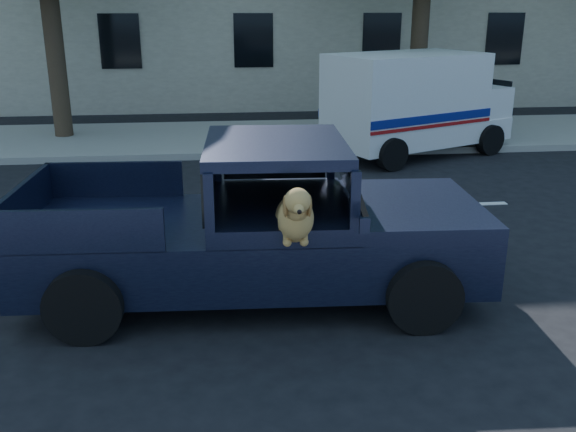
# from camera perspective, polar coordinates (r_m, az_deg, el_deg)

# --- Properties ---
(ground) EXTENTS (120.00, 120.00, 0.00)m
(ground) POSITION_cam_1_polar(r_m,az_deg,el_deg) (7.57, -4.61, -7.76)
(ground) COLOR black
(ground) RESTS_ON ground
(far_sidewalk) EXTENTS (60.00, 4.00, 0.15)m
(far_sidewalk) POSITION_cam_1_polar(r_m,az_deg,el_deg) (16.32, -5.64, 6.91)
(far_sidewalk) COLOR gray
(far_sidewalk) RESTS_ON ground
(lane_stripes) EXTENTS (21.60, 0.14, 0.01)m
(lane_stripes) POSITION_cam_1_polar(r_m,az_deg,el_deg) (10.93, 5.35, 0.68)
(lane_stripes) COLOR silver
(lane_stripes) RESTS_ON ground
(pickup_truck) EXTENTS (5.31, 2.78, 1.87)m
(pickup_truck) POSITION_cam_1_polar(r_m,az_deg,el_deg) (7.53, -3.61, -2.62)
(pickup_truck) COLOR black
(pickup_truck) RESTS_ON ground
(mail_truck) EXTENTS (4.55, 3.45, 2.27)m
(mail_truck) POSITION_cam_1_polar(r_m,az_deg,el_deg) (14.92, 11.16, 9.14)
(mail_truck) COLOR silver
(mail_truck) RESTS_ON ground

